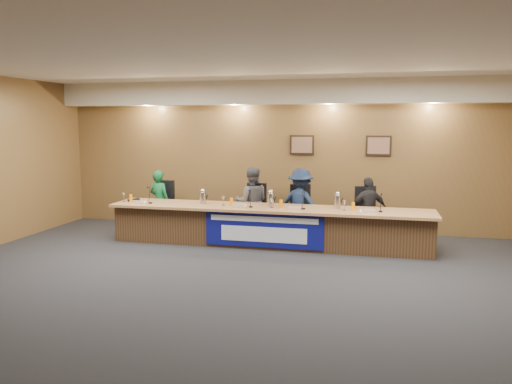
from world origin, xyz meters
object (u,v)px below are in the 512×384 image
office_chair_a (162,209)px  carafe_left (203,198)px  panelist_d (368,210)px  panelist_b (252,202)px  carafe_mid (271,200)px  panelist_c (301,204)px  carafe_right (338,202)px  office_chair_d (368,218)px  speakerphone (136,200)px  banner (264,230)px  office_chair_b (253,213)px  panelist_a (160,201)px  dais_body (268,227)px  office_chair_c (301,215)px

office_chair_a → carafe_left: carafe_left is taller
panelist_d → panelist_b: bearing=-22.6°
carafe_left → carafe_mid: size_ratio=0.88×
panelist_c → panelist_d: 1.32m
office_chair_a → carafe_right: 3.89m
panelist_c → carafe_mid: size_ratio=5.44×
panelist_d → carafe_mid: size_ratio=4.91×
office_chair_d → carafe_left: bearing=174.0°
speakerphone → carafe_left: bearing=0.1°
carafe_left → banner: bearing=-17.3°
panelist_c → carafe_left: panelist_c is taller
office_chair_b → carafe_right: carafe_right is taller
panelist_a → panelist_b: panelist_b is taller
panelist_c → carafe_right: bearing=161.9°
panelist_b → speakerphone: size_ratio=4.50×
banner → panelist_b: (-0.49, 1.05, 0.34)m
panelist_d → office_chair_d: bearing=-112.6°
dais_body → speakerphone: size_ratio=18.75×
panelist_d → carafe_right: panelist_d is taller
banner → carafe_right: size_ratio=8.61×
office_chair_b → carafe_mid: (0.54, -0.79, 0.40)m
panelist_b → office_chair_b: bearing=-104.5°
panelist_b → office_chair_d: (2.33, 0.10, -0.24)m
dais_body → speakerphone: bearing=-179.8°
office_chair_d → carafe_mid: size_ratio=1.83×
office_chair_b → speakerphone: speakerphone is taller
panelist_c → speakerphone: 3.33m
panelist_b → office_chair_b: 0.26m
office_chair_a → office_chair_b: size_ratio=1.00×
office_chair_c → panelist_b: bearing=170.9°
panelist_c → carafe_left: size_ratio=6.17×
carafe_left → dais_body: bearing=0.4°
panelist_d → office_chair_a: size_ratio=2.67×
panelist_c → office_chair_c: panelist_c is taller
banner → speakerphone: bearing=171.6°
office_chair_c → speakerphone: bearing=178.2°
panelist_b → carafe_right: bearing=147.2°
panelist_c → carafe_right: size_ratio=5.57×
dais_body → office_chair_d: (1.84, 0.74, 0.13)m
office_chair_b → carafe_left: bearing=-129.0°
panelist_a → carafe_left: panelist_a is taller
office_chair_d → speakerphone: (-4.58, -0.75, 0.30)m
carafe_mid → speakerphone: 2.80m
banner → office_chair_a: banner is taller
carafe_mid → office_chair_b: bearing=124.6°
panelist_a → banner: bearing=172.1°
panelist_b → speakerphone: 2.35m
office_chair_b → carafe_right: bearing=-12.5°
carafe_left → speakerphone: carafe_left is taller
panelist_c → office_chair_b: panelist_c is taller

